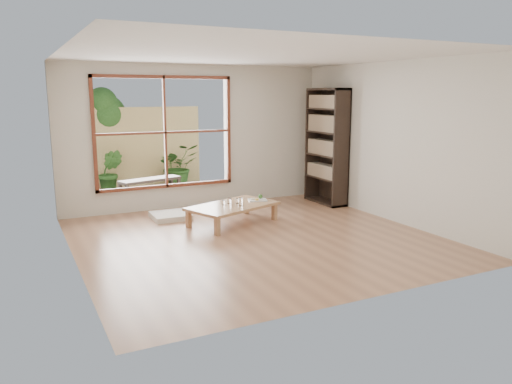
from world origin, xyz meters
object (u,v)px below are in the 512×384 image
at_px(food_tray, 258,199).
at_px(low_table, 233,207).
at_px(garden_bench, 150,181).
at_px(bookshelf, 327,147).

bearing_deg(food_tray, low_table, -153.36).
xyz_separation_m(low_table, food_tray, (0.51, 0.11, 0.06)).
xyz_separation_m(food_tray, garden_bench, (-1.21, 2.39, 0.02)).
bearing_deg(low_table, garden_bench, 85.17).
height_order(food_tray, garden_bench, garden_bench).
distance_m(low_table, bookshelf, 2.49).
distance_m(food_tray, garden_bench, 2.68).
distance_m(bookshelf, garden_bench, 3.56).
height_order(low_table, food_tray, food_tray).
xyz_separation_m(bookshelf, food_tray, (-1.75, -0.56, -0.75)).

